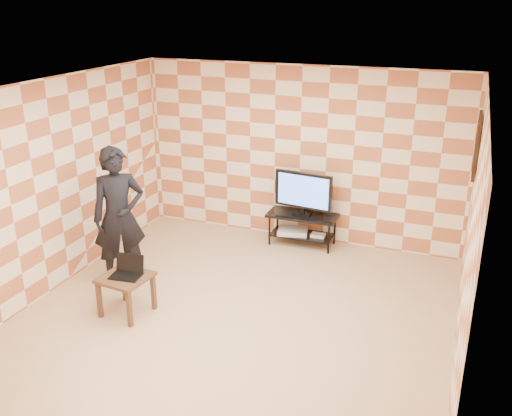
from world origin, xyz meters
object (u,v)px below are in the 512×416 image
object	(u,v)px
person	(119,217)
side_table	(126,283)
tv_stand	(302,222)
tv	(303,192)

from	to	relation	value
person	side_table	bearing A→B (deg)	-95.42
side_table	person	world-z (taller)	person
tv_stand	tv	size ratio (longest dim) A/B	1.17
tv	side_table	size ratio (longest dim) A/B	1.50
tv_stand	side_table	distance (m)	3.05
tv_stand	person	size ratio (longest dim) A/B	0.57
tv_stand	person	bearing A→B (deg)	-133.72
tv_stand	person	world-z (taller)	person
tv	side_table	distance (m)	3.08
side_table	tv_stand	bearing A→B (deg)	62.64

